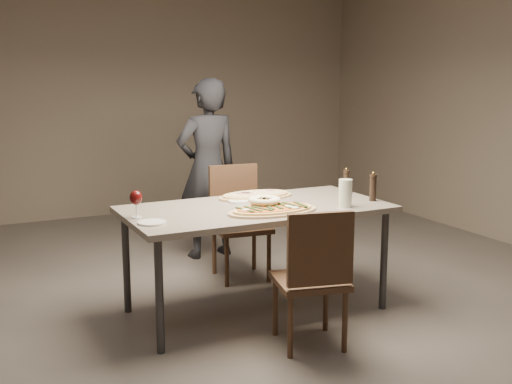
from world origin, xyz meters
name	(u,v)px	position (x,y,z in m)	size (l,w,h in m)	color
room	(256,111)	(0.00, 0.00, 1.40)	(7.00, 7.00, 7.00)	#58504B
dining_table	(256,214)	(0.00, 0.00, 0.69)	(1.80, 0.90, 0.75)	gray
zucchini_pizza	(273,210)	(0.02, -0.21, 0.77)	(0.63, 0.35, 0.05)	tan
ham_pizza	(256,195)	(0.14, 0.28, 0.77)	(0.57, 0.32, 0.04)	tan
bread_basket	(264,202)	(0.02, -0.10, 0.80)	(0.22, 0.22, 0.08)	beige
oil_dish	(239,201)	(-0.05, 0.17, 0.76)	(0.14, 0.14, 0.02)	white
pepper_mill_left	(346,181)	(0.83, 0.14, 0.84)	(0.05, 0.05, 0.19)	black
pepper_mill_right	(373,187)	(0.83, -0.20, 0.85)	(0.05, 0.05, 0.21)	black
carafe	(345,193)	(0.54, -0.28, 0.85)	(0.09, 0.09, 0.19)	silver
wine_glass	(136,199)	(-0.83, 0.03, 0.87)	(0.08, 0.08, 0.18)	silver
side_plate	(152,223)	(-0.79, -0.17, 0.76)	(0.17, 0.17, 0.01)	white
chair_near	(314,272)	(0.03, -0.73, 0.49)	(0.50, 0.50, 0.87)	#432B1C
chair_far	(238,215)	(0.22, 0.78, 0.51)	(0.47, 0.47, 0.91)	#432B1C
diner	(208,169)	(0.21, 1.41, 0.80)	(0.58, 0.38, 1.60)	black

